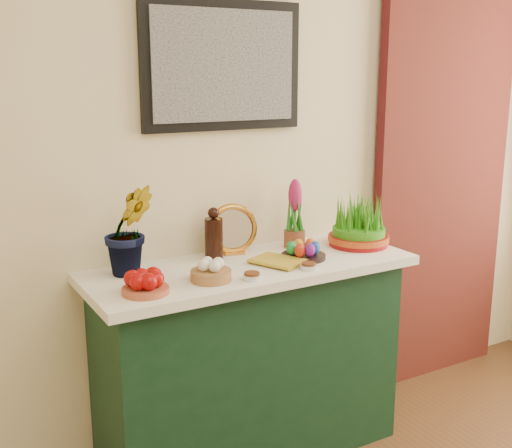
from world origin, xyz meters
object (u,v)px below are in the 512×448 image
at_px(hyacinth_green, 129,215).
at_px(book, 267,265).
at_px(sideboard, 250,365).
at_px(wheatgrass_sabzeh, 359,224).
at_px(mirror, 233,230).

distance_m(hyacinth_green, book, 0.59).
xyz_separation_m(sideboard, hyacinth_green, (-0.48, 0.11, 0.71)).
relative_size(sideboard, wheatgrass_sabzeh, 4.61).
bearing_deg(wheatgrass_sabzeh, book, -170.16).
bearing_deg(sideboard, hyacinth_green, 167.27).
bearing_deg(mirror, sideboard, -92.28).
relative_size(mirror, book, 1.12).
bearing_deg(wheatgrass_sabzeh, hyacinth_green, 173.94).
bearing_deg(hyacinth_green, sideboard, -8.33).
bearing_deg(sideboard, wheatgrass_sabzeh, -0.35).
xyz_separation_m(book, wheatgrass_sabzeh, (0.55, 0.10, 0.09)).
distance_m(sideboard, hyacinth_green, 0.86).
height_order(sideboard, hyacinth_green, hyacinth_green).
relative_size(hyacinth_green, wheatgrass_sabzeh, 1.71).
bearing_deg(mirror, wheatgrass_sabzeh, -16.69).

